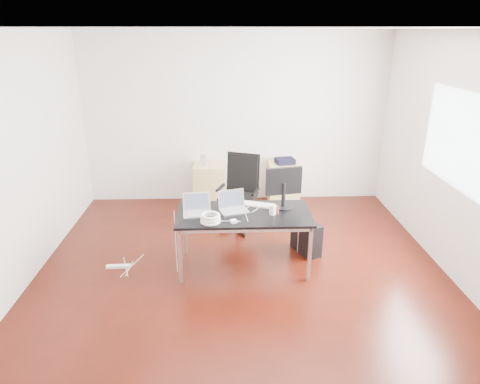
{
  "coord_description": "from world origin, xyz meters",
  "views": [
    {
      "loc": [
        -0.19,
        -4.53,
        2.79
      ],
      "look_at": [
        0.0,
        0.55,
        0.85
      ],
      "focal_mm": 32.0,
      "sensor_mm": 36.0,
      "label": 1
    }
  ],
  "objects_px": {
    "office_chair": "(240,189)",
    "filing_cabinet_left": "(209,185)",
    "desk": "(244,217)",
    "pc_tower": "(306,237)",
    "filing_cabinet_right": "(283,184)"
  },
  "relations": [
    {
      "from": "office_chair",
      "to": "filing_cabinet_right",
      "type": "height_order",
      "value": "office_chair"
    },
    {
      "from": "desk",
      "to": "filing_cabinet_left",
      "type": "relative_size",
      "value": 2.29
    },
    {
      "from": "desk",
      "to": "filing_cabinet_left",
      "type": "distance_m",
      "value": 2.16
    },
    {
      "from": "office_chair",
      "to": "pc_tower",
      "type": "relative_size",
      "value": 2.4
    },
    {
      "from": "filing_cabinet_left",
      "to": "filing_cabinet_right",
      "type": "distance_m",
      "value": 1.25
    },
    {
      "from": "filing_cabinet_left",
      "to": "filing_cabinet_right",
      "type": "bearing_deg",
      "value": 0.0
    },
    {
      "from": "desk",
      "to": "pc_tower",
      "type": "xyz_separation_m",
      "value": [
        0.84,
        0.34,
        -0.46
      ]
    },
    {
      "from": "pc_tower",
      "to": "desk",
      "type": "bearing_deg",
      "value": 177.24
    },
    {
      "from": "office_chair",
      "to": "filing_cabinet_left",
      "type": "bearing_deg",
      "value": 138.85
    },
    {
      "from": "desk",
      "to": "filing_cabinet_left",
      "type": "height_order",
      "value": "desk"
    },
    {
      "from": "desk",
      "to": "office_chair",
      "type": "height_order",
      "value": "office_chair"
    },
    {
      "from": "filing_cabinet_left",
      "to": "pc_tower",
      "type": "height_order",
      "value": "filing_cabinet_left"
    },
    {
      "from": "desk",
      "to": "filing_cabinet_right",
      "type": "distance_m",
      "value": 2.23
    },
    {
      "from": "desk",
      "to": "office_chair",
      "type": "xyz_separation_m",
      "value": [
        -0.01,
        1.18,
        -0.07
      ]
    },
    {
      "from": "filing_cabinet_right",
      "to": "desk",
      "type": "bearing_deg",
      "value": -110.23
    }
  ]
}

